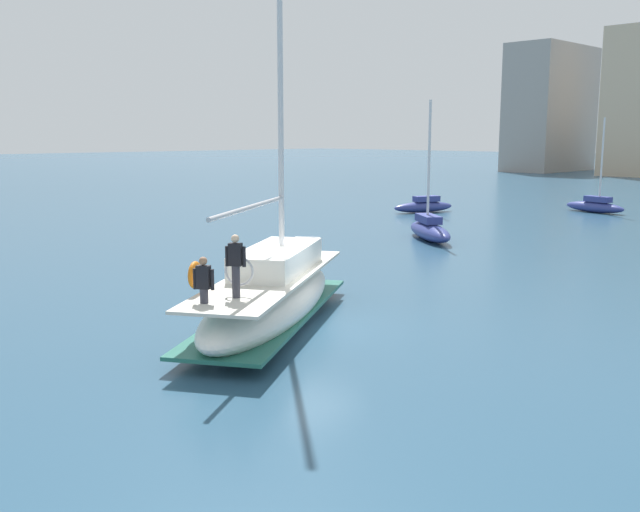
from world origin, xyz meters
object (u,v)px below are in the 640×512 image
main_sailboat (271,294)px  moored_sloop_near (429,229)px  moored_ketch_distant (424,205)px  moored_sloop_far (595,205)px

main_sailboat → moored_sloop_near: bearing=112.2°
moored_ketch_distant → moored_sloop_near: bearing=-51.9°
moored_sloop_near → moored_ketch_distant: 13.59m
moored_ketch_distant → main_sailboat: bearing=-61.1°
main_sailboat → moored_sloop_near: main_sailboat is taller
main_sailboat → moored_sloop_near: 18.35m
main_sailboat → moored_sloop_far: size_ratio=2.10×
moored_sloop_near → moored_sloop_far: bearing=89.2°
moored_sloop_far → moored_ketch_distant: size_ratio=0.87×
main_sailboat → moored_sloop_far: 36.90m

